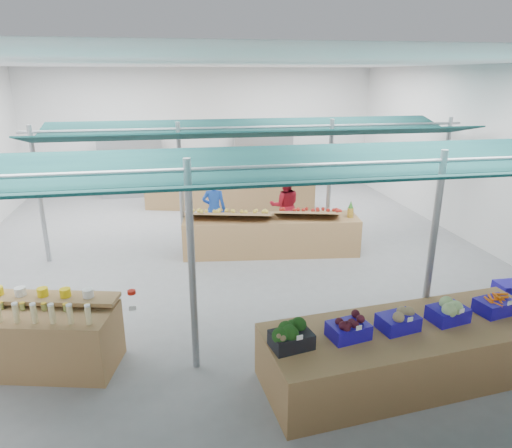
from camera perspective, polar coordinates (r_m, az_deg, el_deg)
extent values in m
plane|color=slate|center=(10.50, -3.36, -4.07)|extent=(13.00, 13.00, 0.00)
plane|color=silver|center=(9.72, -3.85, 19.49)|extent=(13.00, 13.00, 0.00)
plane|color=silver|center=(16.29, -6.55, 11.51)|extent=(12.00, 0.00, 12.00)
plane|color=silver|center=(12.18, 25.94, 7.54)|extent=(0.00, 13.00, 13.00)
cylinder|color=gray|center=(10.81, -25.44, 3.18)|extent=(0.10, 0.10, 3.00)
cylinder|color=gray|center=(6.17, -8.00, -5.70)|extent=(0.10, 0.10, 3.00)
cylinder|color=gray|center=(10.44, -9.34, 4.26)|extent=(0.10, 0.10, 3.00)
cylinder|color=gray|center=(7.19, 21.11, -3.26)|extent=(0.10, 0.10, 3.00)
cylinder|color=gray|center=(11.08, 9.12, 5.07)|extent=(0.10, 0.10, 3.00)
cylinder|color=gray|center=(12.40, 22.35, 5.34)|extent=(0.10, 0.10, 3.00)
cylinder|color=gray|center=(6.07, 8.25, 7.30)|extent=(10.00, 0.06, 0.06)
cylinder|color=gray|center=(10.39, 0.17, 11.99)|extent=(10.00, 0.06, 0.06)
cube|color=black|center=(5.49, 10.38, 5.27)|extent=(9.50, 1.28, 0.30)
cube|color=black|center=(6.69, 6.44, 7.77)|extent=(9.50, 1.28, 0.30)
cube|color=black|center=(9.76, 0.90, 11.17)|extent=(9.50, 1.28, 0.30)
cube|color=black|center=(11.03, -0.48, 11.99)|extent=(9.50, 1.28, 0.30)
cube|color=#B23F33|center=(15.98, -15.30, 6.86)|extent=(2.00, 0.50, 2.00)
cube|color=#B23F33|center=(16.24, 0.84, 7.68)|extent=(2.00, 0.50, 2.00)
cube|color=#9A6B43|center=(7.23, -24.89, -12.99)|extent=(2.12, 1.32, 0.88)
cube|color=#997247|center=(7.21, -24.46, -8.40)|extent=(2.01, 0.84, 0.06)
cube|color=#9A6B43|center=(6.78, 18.54, -14.86)|extent=(4.10, 1.71, 0.78)
cube|color=#9A6B43|center=(10.58, 1.88, -1.39)|extent=(4.09, 1.44, 0.86)
cube|color=#9A6B43|center=(14.20, -3.19, 3.89)|extent=(5.26, 2.34, 0.93)
cube|color=#1A0EA0|center=(9.05, 29.09, -8.21)|extent=(0.52, 0.37, 0.62)
imported|color=#1B45B1|center=(11.32, -5.26, 1.85)|extent=(0.63, 0.45, 1.60)
imported|color=maroon|center=(11.62, 3.62, 2.32)|extent=(0.85, 0.70, 1.60)
cube|color=black|center=(5.80, 4.43, -14.23)|extent=(0.56, 0.44, 0.20)
cube|color=white|center=(5.55, 5.50, -13.95)|extent=(0.08, 0.03, 0.06)
cube|color=#1A0EA0|center=(6.08, 11.47, -12.90)|extent=(0.56, 0.44, 0.20)
cube|color=white|center=(5.85, 12.76, -12.55)|extent=(0.08, 0.03, 0.06)
cube|color=#1A0EA0|center=(6.42, 17.31, -11.64)|extent=(0.56, 0.44, 0.20)
cube|color=white|center=(6.20, 18.73, -11.23)|extent=(0.08, 0.03, 0.06)
cube|color=#1A0EA0|center=(6.85, 22.85, -10.32)|extent=(0.56, 0.44, 0.20)
cube|color=white|center=(6.64, 24.34, -9.87)|extent=(0.08, 0.03, 0.06)
cube|color=#1A0EA0|center=(7.33, 27.66, -9.10)|extent=(0.56, 0.44, 0.20)
cube|color=white|center=(7.15, 29.16, -8.62)|extent=(0.08, 0.03, 0.06)
sphere|color=brown|center=(5.57, 3.31, -14.00)|extent=(0.09, 0.09, 0.09)
sphere|color=brown|center=(5.52, 2.85, -13.81)|extent=(0.06, 0.06, 0.06)
cylinder|color=red|center=(6.64, -15.30, -8.22)|extent=(0.12, 0.12, 0.05)
cube|color=white|center=(6.68, -15.17, -10.14)|extent=(0.10, 0.01, 0.07)
cube|color=#997247|center=(10.27, -3.34, 1.20)|extent=(2.01, 1.12, 0.26)
cube|color=#997247|center=(10.42, 6.40, 1.38)|extent=(1.62, 1.03, 0.26)
cylinder|color=#8C6019|center=(10.64, 11.71, 1.41)|extent=(0.14, 0.14, 0.22)
cone|color=#26661E|center=(10.59, 11.77, 2.39)|extent=(0.12, 0.12, 0.18)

